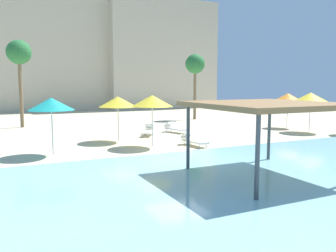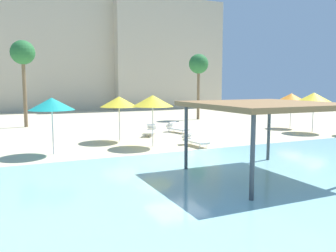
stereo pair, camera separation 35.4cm
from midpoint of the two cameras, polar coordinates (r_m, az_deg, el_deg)
ground_plane at (r=15.82m, az=2.08°, el=-5.55°), size 80.00×80.00×0.00m
lagoon_water at (r=11.51m, az=14.01°, el=-10.38°), size 44.00×13.50×0.04m
shade_pavilion at (r=13.05m, az=16.24°, el=3.09°), size 4.85×4.85×2.75m
beach_umbrella_yellow_1 at (r=18.83m, az=-2.01°, el=4.16°), size 2.27×2.27×2.83m
beach_umbrella_yellow_2 at (r=20.88m, az=-7.59°, el=3.99°), size 2.28×2.28×2.70m
beach_umbrella_orange_3 at (r=28.88m, az=20.01°, el=4.52°), size 2.05×2.05×2.73m
beach_umbrella_teal_4 at (r=17.52m, az=-18.09°, el=3.48°), size 2.19×2.19×2.77m
beach_umbrella_yellow_6 at (r=26.68m, az=23.29°, el=4.35°), size 2.49×2.49×2.84m
lounge_chair_0 at (r=19.37m, az=4.81°, el=-2.29°), size 0.81×1.95×0.74m
lounge_chair_1 at (r=23.28m, az=-2.53°, el=-0.74°), size 1.51×1.93×0.74m
lounge_chair_2 at (r=24.70m, az=1.79°, el=-0.30°), size 1.08×1.99×0.74m
palm_tree_1 at (r=34.29m, az=5.37°, el=9.91°), size 1.90×1.90×6.37m
palm_tree_2 at (r=30.08m, az=-22.53°, el=10.80°), size 1.90×1.90×6.89m
hotel_block_0 at (r=50.67m, az=-18.34°, el=12.88°), size 22.97×8.06×18.10m
hotel_block_1 at (r=53.56m, az=-1.16°, el=11.41°), size 16.04×9.84×15.39m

